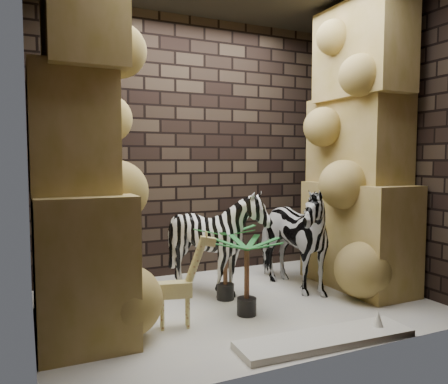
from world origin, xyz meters
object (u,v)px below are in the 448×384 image
zebra_right (288,228)px  giraffe_toy (175,279)px  palm_front (225,262)px  zebra_left (216,248)px  palm_back (247,276)px  surfboard (326,339)px

zebra_right → giraffe_toy: (-1.40, -0.52, -0.24)m
palm_front → giraffe_toy: bearing=-144.4°
zebra_left → palm_back: bearing=-76.4°
palm_front → surfboard: palm_front is taller
palm_front → zebra_left: bearing=103.2°
palm_front → surfboard: (0.26, -1.21, -0.34)m
giraffe_toy → palm_back: bearing=13.8°
zebra_left → palm_back: 0.63m
zebra_right → zebra_left: 0.79m
palm_front → palm_back: palm_front is taller
palm_front → surfboard: 1.29m
giraffe_toy → surfboard: size_ratio=0.57×
zebra_left → surfboard: bearing=-66.3°
zebra_right → palm_front: size_ratio=1.74×
palm_front → palm_back: (-0.01, -0.46, -0.02)m
zebra_left → surfboard: size_ratio=0.77×
giraffe_toy → surfboard: giraffe_toy is taller
palm_back → palm_front: bearing=88.8°
zebra_right → surfboard: size_ratio=0.92×
palm_back → zebra_left: bearing=92.3°
zebra_right → zebra_left: size_ratio=1.20×
palm_front → surfboard: bearing=-77.8°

